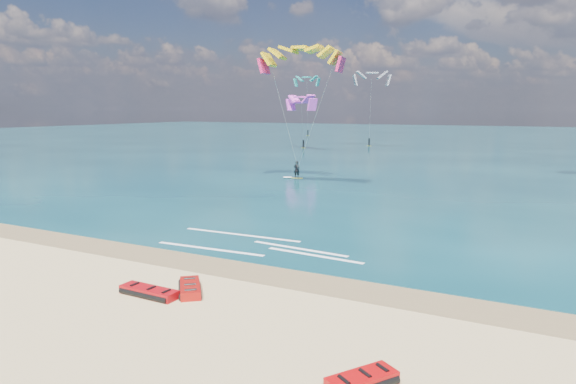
% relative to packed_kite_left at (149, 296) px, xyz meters
% --- Properties ---
extents(ground, '(320.00, 320.00, 0.00)m').
position_rel_packed_kite_left_xyz_m(ground, '(-1.57, 41.17, 0.00)').
color(ground, tan).
rests_on(ground, ground).
extents(wet_sand_strip, '(320.00, 2.40, 0.01)m').
position_rel_packed_kite_left_xyz_m(wet_sand_strip, '(-1.57, 4.17, 0.00)').
color(wet_sand_strip, brown).
rests_on(wet_sand_strip, ground).
extents(sea, '(320.00, 200.00, 0.04)m').
position_rel_packed_kite_left_xyz_m(sea, '(-1.57, 105.17, 0.02)').
color(sea, '#0A2F3A').
rests_on(sea, ground).
extents(packed_kite_left, '(2.58, 1.06, 0.36)m').
position_rel_packed_kite_left_xyz_m(packed_kite_left, '(0.00, 0.00, 0.00)').
color(packed_kite_left, '#A5080E').
rests_on(packed_kite_left, ground).
extents(packed_kite_mid, '(2.19, 2.34, 0.38)m').
position_rel_packed_kite_left_xyz_m(packed_kite_mid, '(1.11, 0.99, 0.00)').
color(packed_kite_mid, '#9F0F0B').
rests_on(packed_kite_mid, ground).
extents(kitesurfer_main, '(9.18, 6.64, 13.36)m').
position_rel_packed_kite_left_xyz_m(kitesurfer_main, '(-7.93, 28.75, 6.98)').
color(kitesurfer_main, gold).
rests_on(kitesurfer_main, sea).
extents(shoreline_foam, '(11.18, 3.63, 0.01)m').
position_rel_packed_kite_left_xyz_m(shoreline_foam, '(0.18, 7.84, 0.04)').
color(shoreline_foam, white).
rests_on(shoreline_foam, ground).
extents(distant_kites, '(71.64, 41.33, 14.35)m').
position_rel_packed_kite_left_xyz_m(distant_kites, '(-14.92, 80.27, 6.16)').
color(distant_kites, gray).
rests_on(distant_kites, ground).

